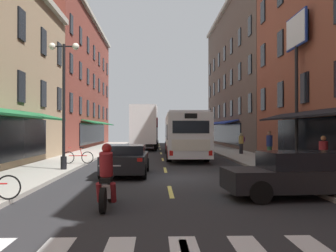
{
  "coord_description": "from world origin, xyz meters",
  "views": [
    {
      "loc": [
        -0.49,
        -15.69,
        2.02
      ],
      "look_at": [
        0.33,
        8.74,
        2.24
      ],
      "focal_mm": 40.26,
      "sensor_mm": 36.0,
      "label": 1
    }
  ],
  "objects_px": {
    "transit_bus": "(184,135)",
    "sedan_near": "(126,159)",
    "motorcycle_rider": "(107,180)",
    "pedestrian_near": "(241,143)",
    "pedestrian_mid": "(323,154)",
    "billboard_sign": "(296,50)",
    "box_truck": "(145,128)",
    "street_lamp_twin": "(64,100)",
    "bicycle_mid": "(78,157)",
    "sedan_far": "(149,140)",
    "sedan_mid": "(298,174)",
    "pedestrian_far": "(269,145)"
  },
  "relations": [
    {
      "from": "sedan_mid",
      "to": "motorcycle_rider",
      "type": "height_order",
      "value": "motorcycle_rider"
    },
    {
      "from": "transit_bus",
      "to": "motorcycle_rider",
      "type": "distance_m",
      "value": 17.49
    },
    {
      "from": "sedan_near",
      "to": "pedestrian_near",
      "type": "distance_m",
      "value": 14.65
    },
    {
      "from": "sedan_mid",
      "to": "sedan_near",
      "type": "bearing_deg",
      "value": 134.48
    },
    {
      "from": "billboard_sign",
      "to": "sedan_mid",
      "type": "bearing_deg",
      "value": -110.61
    },
    {
      "from": "transit_bus",
      "to": "street_lamp_twin",
      "type": "distance_m",
      "value": 11.25
    },
    {
      "from": "sedan_near",
      "to": "motorcycle_rider",
      "type": "height_order",
      "value": "motorcycle_rider"
    },
    {
      "from": "pedestrian_near",
      "to": "street_lamp_twin",
      "type": "distance_m",
      "value": 15.77
    },
    {
      "from": "box_truck",
      "to": "motorcycle_rider",
      "type": "bearing_deg",
      "value": -90.53
    },
    {
      "from": "motorcycle_rider",
      "to": "pedestrian_far",
      "type": "distance_m",
      "value": 14.83
    },
    {
      "from": "sedan_mid",
      "to": "pedestrian_far",
      "type": "bearing_deg",
      "value": 77.02
    },
    {
      "from": "billboard_sign",
      "to": "street_lamp_twin",
      "type": "bearing_deg",
      "value": -170.5
    },
    {
      "from": "billboard_sign",
      "to": "sedan_mid",
      "type": "height_order",
      "value": "billboard_sign"
    },
    {
      "from": "box_truck",
      "to": "street_lamp_twin",
      "type": "relative_size",
      "value": 1.18
    },
    {
      "from": "transit_bus",
      "to": "sedan_far",
      "type": "height_order",
      "value": "transit_bus"
    },
    {
      "from": "street_lamp_twin",
      "to": "pedestrian_mid",
      "type": "bearing_deg",
      "value": -11.23
    },
    {
      "from": "box_truck",
      "to": "sedan_mid",
      "type": "relative_size",
      "value": 1.63
    },
    {
      "from": "sedan_mid",
      "to": "billboard_sign",
      "type": "bearing_deg",
      "value": 69.39
    },
    {
      "from": "billboard_sign",
      "to": "motorcycle_rider",
      "type": "bearing_deg",
      "value": -131.24
    },
    {
      "from": "pedestrian_near",
      "to": "pedestrian_far",
      "type": "relative_size",
      "value": 0.9
    },
    {
      "from": "box_truck",
      "to": "sedan_far",
      "type": "bearing_deg",
      "value": 88.99
    },
    {
      "from": "bicycle_mid",
      "to": "box_truck",
      "type": "bearing_deg",
      "value": 78.46
    },
    {
      "from": "billboard_sign",
      "to": "pedestrian_mid",
      "type": "bearing_deg",
      "value": -96.35
    },
    {
      "from": "box_truck",
      "to": "motorcycle_rider",
      "type": "distance_m",
      "value": 26.89
    },
    {
      "from": "sedan_mid",
      "to": "transit_bus",
      "type": "bearing_deg",
      "value": 97.67
    },
    {
      "from": "motorcycle_rider",
      "to": "street_lamp_twin",
      "type": "distance_m",
      "value": 9.03
    },
    {
      "from": "sedan_near",
      "to": "sedan_far",
      "type": "height_order",
      "value": "sedan_far"
    },
    {
      "from": "sedan_near",
      "to": "pedestrian_mid",
      "type": "distance_m",
      "value": 8.43
    },
    {
      "from": "pedestrian_mid",
      "to": "street_lamp_twin",
      "type": "relative_size",
      "value": 0.27
    },
    {
      "from": "transit_bus",
      "to": "pedestrian_near",
      "type": "bearing_deg",
      "value": 23.31
    },
    {
      "from": "box_truck",
      "to": "bicycle_mid",
      "type": "xyz_separation_m",
      "value": [
        -3.23,
        -15.84,
        -1.64
      ]
    },
    {
      "from": "bicycle_mid",
      "to": "transit_bus",
      "type": "bearing_deg",
      "value": 44.13
    },
    {
      "from": "transit_bus",
      "to": "sedan_near",
      "type": "distance_m",
      "value": 10.9
    },
    {
      "from": "pedestrian_near",
      "to": "pedestrian_mid",
      "type": "relative_size",
      "value": 1.0
    },
    {
      "from": "sedan_far",
      "to": "pedestrian_mid",
      "type": "distance_m",
      "value": 33.94
    },
    {
      "from": "sedan_far",
      "to": "transit_bus",
      "type": "bearing_deg",
      "value": -82.44
    },
    {
      "from": "sedan_near",
      "to": "sedan_mid",
      "type": "height_order",
      "value": "sedan_mid"
    },
    {
      "from": "billboard_sign",
      "to": "sedan_near",
      "type": "relative_size",
      "value": 1.88
    },
    {
      "from": "transit_bus",
      "to": "sedan_near",
      "type": "height_order",
      "value": "transit_bus"
    },
    {
      "from": "sedan_mid",
      "to": "sedan_far",
      "type": "distance_m",
      "value": 37.93
    },
    {
      "from": "transit_bus",
      "to": "motorcycle_rider",
      "type": "height_order",
      "value": "transit_bus"
    },
    {
      "from": "sedan_near",
      "to": "motorcycle_rider",
      "type": "relative_size",
      "value": 2.07
    },
    {
      "from": "transit_bus",
      "to": "pedestrian_near",
      "type": "xyz_separation_m",
      "value": [
        4.58,
        1.97,
        -0.66
      ]
    },
    {
      "from": "sedan_far",
      "to": "pedestrian_far",
      "type": "height_order",
      "value": "pedestrian_far"
    },
    {
      "from": "transit_bus",
      "to": "bicycle_mid",
      "type": "bearing_deg",
      "value": -135.87
    },
    {
      "from": "sedan_mid",
      "to": "pedestrian_mid",
      "type": "relative_size",
      "value": 2.68
    },
    {
      "from": "billboard_sign",
      "to": "pedestrian_far",
      "type": "distance_m",
      "value": 5.79
    },
    {
      "from": "sedan_far",
      "to": "pedestrian_near",
      "type": "height_order",
      "value": "pedestrian_near"
    },
    {
      "from": "sedan_mid",
      "to": "motorcycle_rider",
      "type": "distance_m",
      "value": 5.61
    },
    {
      "from": "billboard_sign",
      "to": "pedestrian_near",
      "type": "bearing_deg",
      "value": 95.56
    }
  ]
}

